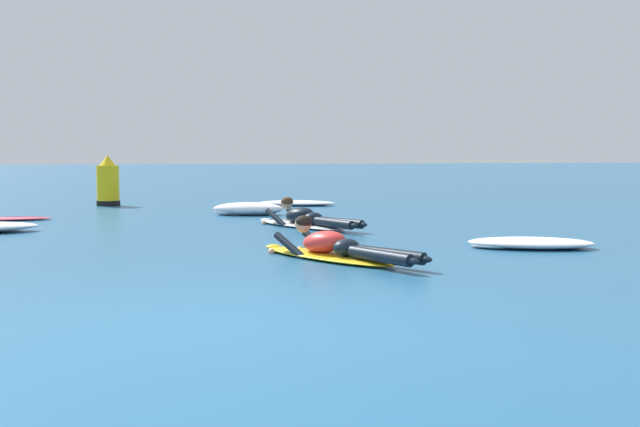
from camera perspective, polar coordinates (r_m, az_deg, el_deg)
ground_plane at (r=15.44m, az=-8.08°, el=0.02°), size 120.00×120.00×0.00m
surfer_near at (r=8.73m, az=1.06°, el=-2.68°), size 1.79×2.39×0.54m
surfer_far at (r=12.40m, az=-1.09°, el=-0.45°), size 1.70×2.40×0.54m
whitewater_front at (r=17.45m, az=-1.81°, el=0.80°), size 1.92×1.12×0.12m
whitewater_mid_left at (r=10.19m, az=15.89°, el=-2.20°), size 1.77×1.13×0.14m
whitewater_mid_right at (r=14.94m, az=-5.51°, el=0.34°), size 1.52×0.93×0.26m
channel_marker_buoy at (r=18.10m, az=-15.98°, el=2.12°), size 0.54×0.54×1.19m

